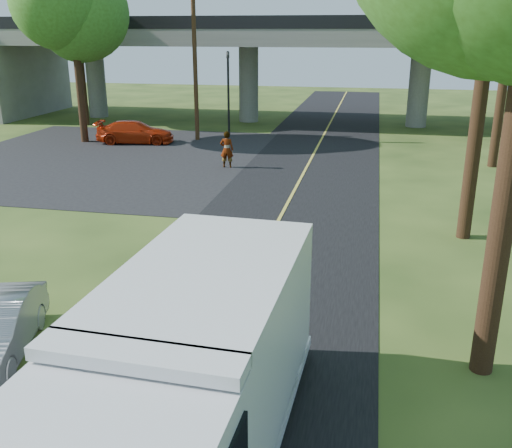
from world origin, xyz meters
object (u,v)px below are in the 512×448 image
(pedestrian, at_px, (227,150))
(traffic_signal, at_px, (228,84))
(step_van, at_px, (192,372))
(tree_left_far, at_px, (78,14))
(utility_pole, at_px, (195,63))
(red_sedan, at_px, (135,132))
(tree_left_lot, at_px, (73,2))

(pedestrian, bearing_deg, traffic_signal, -81.41)
(step_van, bearing_deg, tree_left_far, 122.06)
(traffic_signal, relative_size, pedestrian, 2.89)
(utility_pole, xyz_separation_m, red_sedan, (-3.31, -1.77, -3.93))
(tree_left_lot, height_order, step_van, tree_left_lot)
(tree_left_far, relative_size, red_sedan, 2.17)
(utility_pole, xyz_separation_m, tree_left_lot, (-6.29, -2.16, 3.31))
(tree_left_lot, bearing_deg, red_sedan, 7.60)
(traffic_signal, bearing_deg, step_van, -76.86)
(utility_pole, xyz_separation_m, tree_left_far, (-9.29, 3.84, 2.86))
(tree_left_lot, distance_m, red_sedan, 7.84)
(utility_pole, distance_m, tree_left_far, 10.45)
(tree_left_far, distance_m, pedestrian, 18.04)
(utility_pole, height_order, tree_left_far, tree_left_far)
(tree_left_far, height_order, step_van, tree_left_far)
(tree_left_lot, distance_m, pedestrian, 13.05)
(tree_left_far, bearing_deg, tree_left_lot, -63.43)
(tree_left_far, distance_m, step_van, 35.58)
(pedestrian, bearing_deg, step_van, 97.96)
(step_van, bearing_deg, red_sedan, 117.03)
(pedestrian, bearing_deg, tree_left_far, -44.65)
(tree_left_far, distance_m, red_sedan, 10.64)
(traffic_signal, bearing_deg, red_sedan, -141.95)
(tree_left_far, bearing_deg, traffic_signal, -9.65)
(red_sedan, bearing_deg, traffic_signal, -61.91)
(utility_pole, relative_size, tree_left_lot, 0.86)
(utility_pole, bearing_deg, traffic_signal, 53.13)
(pedestrian, bearing_deg, red_sedan, -41.38)
(tree_left_lot, height_order, tree_left_far, tree_left_lot)
(tree_left_far, relative_size, step_van, 1.37)
(red_sedan, relative_size, pedestrian, 2.53)
(traffic_signal, relative_size, red_sedan, 1.14)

